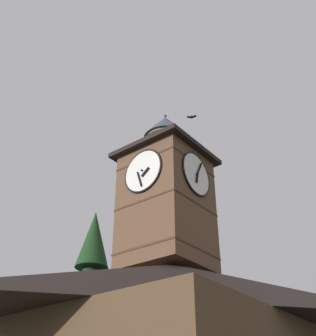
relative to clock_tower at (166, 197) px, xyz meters
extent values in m
pyramid|color=black|center=(0.78, 0.96, -5.60)|extent=(15.37, 12.44, 3.33)
cube|color=brown|center=(-0.02, -0.02, -0.86)|extent=(3.69, 3.69, 6.15)
cube|color=#432E20|center=(-0.02, -0.02, -3.20)|extent=(3.73, 3.73, 0.10)
cube|color=#432E20|center=(-0.02, -0.02, -0.89)|extent=(3.73, 3.73, 0.10)
cube|color=#432E20|center=(-0.02, -0.02, 1.41)|extent=(3.73, 3.73, 0.10)
cylinder|color=white|center=(-0.02, 1.86, 0.72)|extent=(2.27, 0.10, 2.27)
torus|color=black|center=(-0.02, 1.88, 0.72)|extent=(2.37, 0.10, 2.37)
cube|color=black|center=(0.04, 1.96, 0.44)|extent=(0.24, 0.04, 0.58)
cube|color=black|center=(-0.24, 1.96, 1.13)|extent=(0.51, 0.04, 0.86)
sphere|color=black|center=(-0.02, 1.97, 0.72)|extent=(0.10, 0.10, 0.10)
cylinder|color=white|center=(1.86, -0.02, 0.72)|extent=(0.10, 2.27, 2.27)
torus|color=black|center=(1.88, -0.02, 0.72)|extent=(0.10, 2.37, 2.37)
cube|color=black|center=(1.96, 0.21, 0.54)|extent=(0.04, 0.52, 0.44)
cube|color=black|center=(1.96, -0.16, 0.27)|extent=(0.04, 0.35, 0.91)
sphere|color=black|center=(1.97, -0.02, 0.72)|extent=(0.10, 0.10, 0.10)
cube|color=black|center=(-0.02, -0.02, 2.34)|extent=(4.39, 4.39, 0.25)
cylinder|color=beige|center=(-0.02, -0.02, 3.08)|extent=(2.15, 2.15, 1.23)
cylinder|color=#2D2319|center=(-0.02, -0.02, 2.62)|extent=(2.21, 2.21, 0.10)
cylinder|color=#2D2319|center=(-0.02, -0.02, 2.92)|extent=(2.21, 2.21, 0.10)
cylinder|color=#2D2319|center=(-0.02, -0.02, 3.23)|extent=(2.21, 2.21, 0.10)
cylinder|color=#2D2319|center=(-0.02, -0.02, 3.54)|extent=(2.21, 2.21, 0.10)
cone|color=#384251|center=(-0.02, -0.02, 4.44)|extent=(2.45, 2.45, 1.48)
sphere|color=#384251|center=(-0.02, -0.02, 5.28)|extent=(0.16, 0.16, 0.16)
cone|color=#1B2F20|center=(-1.25, -6.52, -5.65)|extent=(4.96, 4.96, 4.43)
cone|color=#1B3021|center=(-1.25, -6.52, -3.03)|extent=(3.47, 3.47, 3.89)
cone|color=#193B1C|center=(-1.25, -6.52, -0.28)|extent=(1.99, 1.99, 3.62)
sphere|color=silver|center=(-15.28, -32.54, 3.90)|extent=(1.62, 1.62, 1.62)
ellipsoid|color=black|center=(-4.79, -1.29, 8.71)|extent=(0.32, 0.27, 0.16)
cube|color=black|center=(-4.87, -1.14, 8.71)|extent=(0.32, 0.38, 0.14)
cube|color=black|center=(-4.72, -1.44, 8.71)|extent=(0.32, 0.38, 0.14)
camera|label=1|loc=(15.86, 11.97, -10.14)|focal=46.39mm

